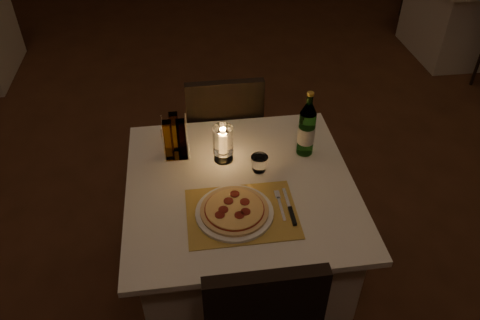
{
  "coord_description": "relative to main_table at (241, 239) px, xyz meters",
  "views": [
    {
      "loc": [
        -0.25,
        -2.1,
        2.12
      ],
      "look_at": [
        -0.05,
        -0.57,
        0.86
      ],
      "focal_mm": 35.0,
      "sensor_mm": 36.0,
      "label": 1
    }
  ],
  "objects": [
    {
      "name": "plate",
      "position": [
        -0.05,
        -0.18,
        0.38
      ],
      "size": [
        0.32,
        0.32,
        0.01
      ],
      "primitive_type": "cylinder",
      "color": "white",
      "rests_on": "placemat"
    },
    {
      "name": "floor",
      "position": [
        0.05,
        0.59,
        -0.38
      ],
      "size": [
        8.0,
        10.0,
        0.02
      ],
      "primitive_type": "cube",
      "color": "#482617",
      "rests_on": "ground"
    },
    {
      "name": "fork",
      "position": [
        0.14,
        -0.15,
        0.37
      ],
      "size": [
        0.02,
        0.18,
        0.0
      ],
      "color": "silver",
      "rests_on": "placemat"
    },
    {
      "name": "chair_far",
      "position": [
        -0.0,
        0.71,
        0.18
      ],
      "size": [
        0.42,
        0.42,
        0.9
      ],
      "color": "black",
      "rests_on": "ground"
    },
    {
      "name": "placemat",
      "position": [
        -0.02,
        -0.18,
        0.37
      ],
      "size": [
        0.45,
        0.34,
        0.0
      ],
      "primitive_type": "cube",
      "color": "gold",
      "rests_on": "main_table"
    },
    {
      "name": "hurricane_candle",
      "position": [
        -0.06,
        0.18,
        0.47
      ],
      "size": [
        0.09,
        0.09,
        0.18
      ],
      "color": "white",
      "rests_on": "main_table"
    },
    {
      "name": "neighbor_table_right",
      "position": [
        2.5,
        2.47,
        0.0
      ],
      "size": [
        1.0,
        1.0,
        0.74
      ],
      "color": "silver",
      "rests_on": "ground"
    },
    {
      "name": "pizza",
      "position": [
        -0.05,
        -0.18,
        0.39
      ],
      "size": [
        0.28,
        0.28,
        0.02
      ],
      "color": "#D8B77F",
      "rests_on": "plate"
    },
    {
      "name": "main_table",
      "position": [
        0.0,
        0.0,
        0.0
      ],
      "size": [
        1.0,
        1.0,
        0.74
      ],
      "color": "silver",
      "rests_on": "ground"
    },
    {
      "name": "cruet_caddy",
      "position": [
        -0.27,
        0.24,
        0.46
      ],
      "size": [
        0.12,
        0.12,
        0.21
      ],
      "color": "white",
      "rests_on": "main_table"
    },
    {
      "name": "tumbler",
      "position": [
        0.1,
        0.08,
        0.4
      ],
      "size": [
        0.08,
        0.08,
        0.08
      ],
      "primitive_type": null,
      "color": "white",
      "rests_on": "main_table"
    },
    {
      "name": "knife",
      "position": [
        0.18,
        -0.21,
        0.37
      ],
      "size": [
        0.02,
        0.22,
        0.01
      ],
      "color": "black",
      "rests_on": "placemat"
    },
    {
      "name": "water_bottle",
      "position": [
        0.33,
        0.18,
        0.5
      ],
      "size": [
        0.08,
        0.08,
        0.33
      ],
      "color": "#61A659",
      "rests_on": "main_table"
    }
  ]
}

